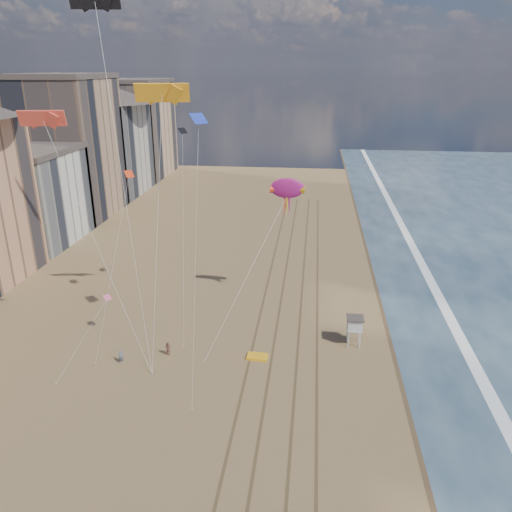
{
  "coord_description": "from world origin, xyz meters",
  "views": [
    {
      "loc": [
        5.04,
        -28.27,
        30.38
      ],
      "look_at": [
        -1.35,
        26.0,
        9.5
      ],
      "focal_mm": 35.0,
      "sensor_mm": 36.0,
      "label": 1
    }
  ],
  "objects_px": {
    "grounded_kite": "(257,357)",
    "kite_flyer_a": "(121,357)",
    "lifeguard_stand": "(355,324)",
    "show_kite": "(287,189)",
    "kite_flyer_b": "(168,349)"
  },
  "relations": [
    {
      "from": "grounded_kite",
      "to": "kite_flyer_a",
      "type": "height_order",
      "value": "kite_flyer_a"
    },
    {
      "from": "lifeguard_stand",
      "to": "grounded_kite",
      "type": "distance_m",
      "value": 11.81
    },
    {
      "from": "grounded_kite",
      "to": "kite_flyer_b",
      "type": "relative_size",
      "value": 1.4
    },
    {
      "from": "lifeguard_stand",
      "to": "show_kite",
      "type": "height_order",
      "value": "show_kite"
    },
    {
      "from": "grounded_kite",
      "to": "lifeguard_stand",
      "type": "bearing_deg",
      "value": 24.02
    },
    {
      "from": "show_kite",
      "to": "kite_flyer_b",
      "type": "relative_size",
      "value": 13.56
    },
    {
      "from": "grounded_kite",
      "to": "show_kite",
      "type": "distance_m",
      "value": 20.96
    },
    {
      "from": "grounded_kite",
      "to": "kite_flyer_a",
      "type": "bearing_deg",
      "value": -166.39
    },
    {
      "from": "grounded_kite",
      "to": "kite_flyer_b",
      "type": "xyz_separation_m",
      "value": [
        -9.99,
        -0.68,
        0.7
      ]
    },
    {
      "from": "lifeguard_stand",
      "to": "grounded_kite",
      "type": "xyz_separation_m",
      "value": [
        -10.77,
        -4.08,
        -2.61
      ]
    },
    {
      "from": "lifeguard_stand",
      "to": "grounded_kite",
      "type": "height_order",
      "value": "lifeguard_stand"
    },
    {
      "from": "show_kite",
      "to": "lifeguard_stand",
      "type": "bearing_deg",
      "value": -47.25
    },
    {
      "from": "lifeguard_stand",
      "to": "show_kite",
      "type": "distance_m",
      "value": 18.41
    },
    {
      "from": "kite_flyer_a",
      "to": "kite_flyer_b",
      "type": "height_order",
      "value": "kite_flyer_b"
    },
    {
      "from": "lifeguard_stand",
      "to": "kite_flyer_a",
      "type": "height_order",
      "value": "lifeguard_stand"
    }
  ]
}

